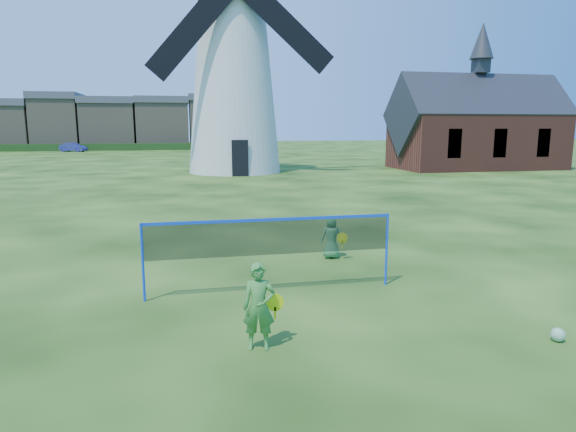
# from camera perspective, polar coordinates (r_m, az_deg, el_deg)

# --- Properties ---
(ground) EXTENTS (220.00, 220.00, 0.00)m
(ground) POSITION_cam_1_polar(r_m,az_deg,el_deg) (10.32, -0.51, -8.75)
(ground) COLOR black
(ground) RESTS_ON ground
(windmill) EXTENTS (13.56, 6.76, 19.82)m
(windmill) POSITION_cam_1_polar(r_m,az_deg,el_deg) (37.76, -6.26, 15.83)
(windmill) COLOR white
(windmill) RESTS_ON ground
(chapel) EXTENTS (13.49, 6.54, 11.41)m
(chapel) POSITION_cam_1_polar(r_m,az_deg,el_deg) (43.57, 20.79, 9.34)
(chapel) COLOR brown
(chapel) RESTS_ON ground
(badminton_net) EXTENTS (5.05, 0.05, 1.55)m
(badminton_net) POSITION_cam_1_polar(r_m,az_deg,el_deg) (10.02, -1.99, -2.56)
(badminton_net) COLOR blue
(badminton_net) RESTS_ON ground
(player_girl) EXTENTS (0.69, 0.41, 1.34)m
(player_girl) POSITION_cam_1_polar(r_m,az_deg,el_deg) (7.64, -3.34, -10.32)
(player_girl) COLOR #3E8736
(player_girl) RESTS_ON ground
(player_boy) EXTENTS (0.66, 0.45, 1.11)m
(player_boy) POSITION_cam_1_polar(r_m,az_deg,el_deg) (12.85, 5.01, -2.41)
(player_boy) COLOR #428A49
(player_boy) RESTS_ON ground
(play_ball) EXTENTS (0.22, 0.22, 0.22)m
(play_ball) POSITION_cam_1_polar(r_m,az_deg,el_deg) (9.14, 28.51, -11.85)
(play_ball) COLOR green
(play_ball) RESTS_ON ground
(terraced_houses) EXTENTS (59.33, 8.40, 8.29)m
(terraced_houses) POSITION_cam_1_polar(r_m,az_deg,el_deg) (83.96, -26.13, 9.53)
(terraced_houses) COLOR #8E795E
(terraced_houses) RESTS_ON ground
(hedge) EXTENTS (62.00, 0.80, 1.00)m
(hedge) POSITION_cam_1_polar(r_m,az_deg,el_deg) (78.23, -27.08, 6.98)
(hedge) COLOR #193814
(hedge) RESTS_ON ground
(car_right) EXTENTS (3.86, 2.66, 1.20)m
(car_right) POSITION_cam_1_polar(r_m,az_deg,el_deg) (74.17, -23.37, 7.23)
(car_right) COLOR navy
(car_right) RESTS_ON ground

